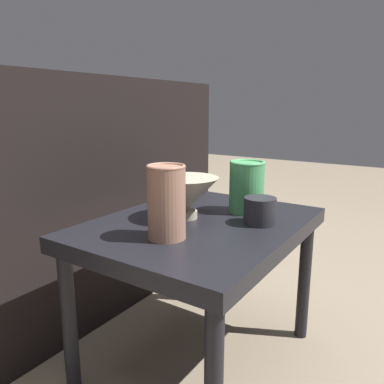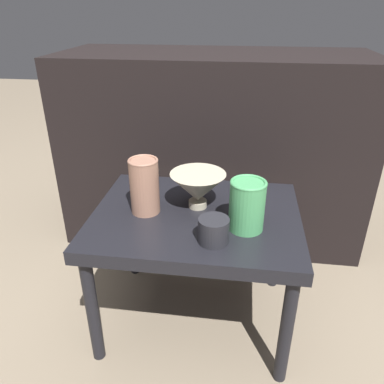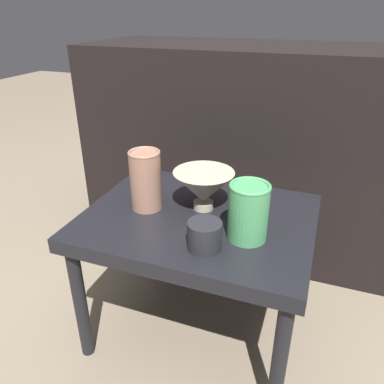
{
  "view_description": "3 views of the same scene",
  "coord_description": "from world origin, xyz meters",
  "px_view_note": "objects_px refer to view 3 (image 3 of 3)",
  "views": [
    {
      "loc": [
        -0.78,
        -0.5,
        0.7
      ],
      "look_at": [
        0.0,
        0.02,
        0.48
      ],
      "focal_mm": 35.0,
      "sensor_mm": 36.0,
      "label": 1
    },
    {
      "loc": [
        0.12,
        -0.95,
        0.97
      ],
      "look_at": [
        -0.01,
        0.02,
        0.47
      ],
      "focal_mm": 35.0,
      "sensor_mm": 36.0,
      "label": 2
    },
    {
      "loc": [
        0.29,
        -0.83,
        0.91
      ],
      "look_at": [
        -0.03,
        0.02,
        0.46
      ],
      "focal_mm": 35.0,
      "sensor_mm": 36.0,
      "label": 3
    }
  ],
  "objects_px": {
    "vase_colorful_right": "(248,211)",
    "cup": "(205,235)",
    "bowl": "(202,187)",
    "vase_textured_left": "(146,179)"
  },
  "relations": [
    {
      "from": "bowl",
      "to": "cup",
      "type": "height_order",
      "value": "bowl"
    },
    {
      "from": "bowl",
      "to": "vase_textured_left",
      "type": "height_order",
      "value": "vase_textured_left"
    },
    {
      "from": "vase_textured_left",
      "to": "cup",
      "type": "bearing_deg",
      "value": -31.44
    },
    {
      "from": "vase_textured_left",
      "to": "vase_colorful_right",
      "type": "distance_m",
      "value": 0.3
    },
    {
      "from": "bowl",
      "to": "vase_textured_left",
      "type": "relative_size",
      "value": 1.0
    },
    {
      "from": "bowl",
      "to": "cup",
      "type": "xyz_separation_m",
      "value": [
        0.07,
        -0.18,
        -0.03
      ]
    },
    {
      "from": "vase_colorful_right",
      "to": "cup",
      "type": "xyz_separation_m",
      "value": [
        -0.08,
        -0.08,
        -0.04
      ]
    },
    {
      "from": "vase_colorful_right",
      "to": "cup",
      "type": "height_order",
      "value": "vase_colorful_right"
    },
    {
      "from": "bowl",
      "to": "vase_textured_left",
      "type": "xyz_separation_m",
      "value": [
        -0.14,
        -0.05,
        0.02
      ]
    },
    {
      "from": "vase_textured_left",
      "to": "vase_colorful_right",
      "type": "height_order",
      "value": "vase_textured_left"
    }
  ]
}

